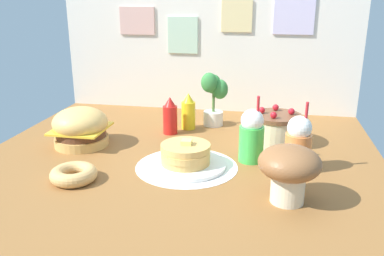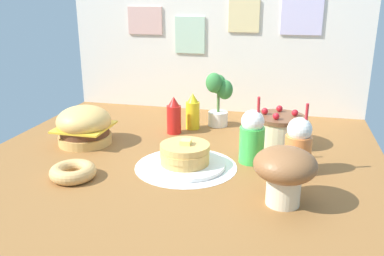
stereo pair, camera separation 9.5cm
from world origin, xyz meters
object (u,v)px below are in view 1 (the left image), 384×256
layer_cake (275,129)px  orange_float_cup (298,144)px  potted_plant (214,97)px  burger (81,128)px  cream_soda_cup (252,136)px  mushroom_stool (289,168)px  donut_pink_glaze (74,174)px  ketchup_bottle (170,117)px  mustard_bottle (188,112)px  pancake_stack (186,157)px

layer_cake → orange_float_cup: orange_float_cup is taller
layer_cake → potted_plant: bearing=144.7°
burger → layer_cake: burger is taller
cream_soda_cup → mushroom_stool: 0.44m
orange_float_cup → donut_pink_glaze: orange_float_cup is taller
ketchup_bottle → orange_float_cup: 0.82m
ketchup_bottle → potted_plant: size_ratio=0.66×
ketchup_bottle → mustard_bottle: size_ratio=1.00×
cream_soda_cup → mustard_bottle: bearing=132.1°
pancake_stack → donut_pink_glaze: (-0.46, -0.25, -0.02)m
ketchup_bottle → cream_soda_cup: cream_soda_cup is taller
potted_plant → orange_float_cup: bearing=-52.2°
pancake_stack → layer_cake: layer_cake is taller
burger → cream_soda_cup: bearing=-3.1°
layer_cake → ketchup_bottle: bearing=174.4°
donut_pink_glaze → mushroom_stool: bearing=-1.2°
ketchup_bottle → burger: bearing=-146.3°
burger → potted_plant: bearing=37.0°
layer_cake → potted_plant: size_ratio=0.82×
pancake_stack → orange_float_cup: (0.52, 0.06, 0.08)m
potted_plant → donut_pink_glaze: bearing=-118.0°
mustard_bottle → donut_pink_glaze: (-0.35, -0.83, -0.07)m
pancake_stack → cream_soda_cup: (0.30, 0.14, 0.08)m
orange_float_cup → mushroom_stool: bearing=-99.2°
cream_soda_cup → potted_plant: potted_plant is taller
mustard_bottle → potted_plant: (0.14, 0.10, 0.08)m
orange_float_cup → mustard_bottle: bearing=140.0°
pancake_stack → mustard_bottle: (-0.10, 0.59, 0.05)m
layer_cake → mushroom_stool: mushroom_stool is taller
mushroom_stool → ketchup_bottle: bearing=131.7°
pancake_stack → layer_cake: size_ratio=1.36×
ketchup_bottle → cream_soda_cup: 0.60m
cream_soda_cup → mushroom_stool: bearing=-67.6°
mustard_bottle → potted_plant: bearing=34.5°
burger → mustard_bottle: 0.66m
layer_cake → mustard_bottle: mustard_bottle is taller
donut_pink_glaze → potted_plant: potted_plant is taller
pancake_stack → potted_plant: bearing=86.9°
orange_float_cup → potted_plant: bearing=127.8°
mustard_bottle → pancake_stack: bearing=-79.9°
ketchup_bottle → donut_pink_glaze: bearing=-110.3°
layer_cake → ketchup_bottle: size_ratio=1.25×
ketchup_bottle → mustard_bottle: (0.09, 0.11, 0.00)m
layer_cake → donut_pink_glaze: (-0.88, -0.66, -0.05)m
donut_pink_glaze → mushroom_stool: mushroom_stool is taller
burger → layer_cake: bearing=12.3°
donut_pink_glaze → mushroom_stool: 0.93m
potted_plant → cream_soda_cup: bearing=-64.3°
burger → donut_pink_glaze: size_ratio=1.43×
pancake_stack → cream_soda_cup: bearing=24.5°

